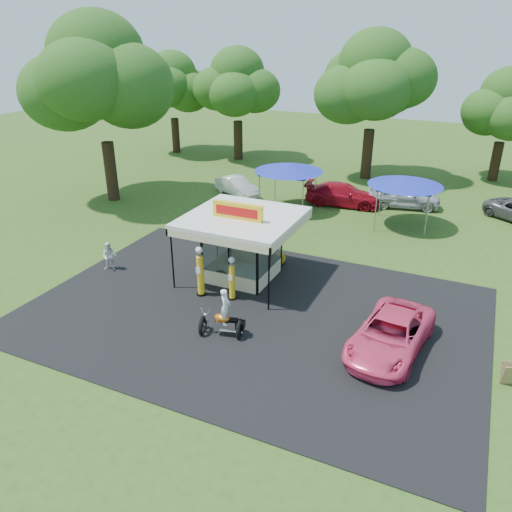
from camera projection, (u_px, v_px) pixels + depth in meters
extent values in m
plane|color=#2D5019|center=(233.00, 334.00, 21.04)|extent=(120.00, 120.00, 0.00)
cube|color=black|center=(253.00, 312.00, 22.68)|extent=(20.00, 14.00, 0.04)
cube|color=white|center=(243.00, 276.00, 25.92)|extent=(3.00, 3.00, 0.06)
cube|color=white|center=(242.00, 217.00, 24.58)|extent=(5.40, 5.40, 0.18)
cube|color=yellow|center=(238.00, 211.00, 23.96)|extent=(2.60, 0.25, 0.80)
cube|color=red|center=(236.00, 212.00, 23.85)|extent=(2.21, 0.02, 0.45)
cylinder|color=black|center=(172.00, 259.00, 24.14)|extent=(0.08, 0.08, 3.20)
cylinder|color=black|center=(269.00, 279.00, 22.19)|extent=(0.08, 0.08, 3.20)
cylinder|color=black|center=(201.00, 294.00, 24.13)|extent=(0.48, 0.48, 0.11)
cylinder|color=yellow|center=(200.00, 275.00, 23.70)|extent=(0.33, 0.33, 1.95)
cylinder|color=silver|center=(199.00, 254.00, 23.26)|extent=(0.22, 0.22, 0.22)
sphere|color=white|center=(199.00, 250.00, 23.17)|extent=(0.35, 0.35, 0.35)
cube|color=white|center=(198.00, 271.00, 23.41)|extent=(0.24, 0.02, 0.33)
cylinder|color=black|center=(232.00, 298.00, 23.77)|extent=(0.41, 0.41, 0.09)
cylinder|color=yellow|center=(232.00, 282.00, 23.40)|extent=(0.28, 0.28, 1.69)
cylinder|color=silver|center=(232.00, 264.00, 23.01)|extent=(0.19, 0.19, 0.19)
sphere|color=white|center=(232.00, 260.00, 22.94)|extent=(0.30, 0.30, 0.30)
cube|color=white|center=(230.00, 278.00, 23.15)|extent=(0.21, 0.02, 0.28)
torus|color=black|center=(203.00, 325.00, 21.00)|extent=(0.39, 0.90, 0.89)
torus|color=black|center=(240.00, 329.00, 20.74)|extent=(0.39, 0.90, 0.89)
cube|color=silver|center=(222.00, 324.00, 20.79)|extent=(0.64, 0.44, 0.32)
ellipsoid|color=#D15E0E|center=(222.00, 318.00, 20.67)|extent=(0.68, 0.38, 0.32)
cube|color=black|center=(231.00, 320.00, 20.64)|extent=(0.63, 0.42, 0.11)
cube|color=black|center=(240.00, 325.00, 20.65)|extent=(0.45, 0.44, 0.30)
cylinder|color=silver|center=(206.00, 318.00, 20.82)|extent=(0.47, 0.18, 0.95)
cylinder|color=silver|center=(209.00, 311.00, 20.64)|extent=(0.21, 0.63, 0.05)
sphere|color=silver|center=(205.00, 315.00, 20.75)|extent=(0.17, 0.17, 0.17)
imported|color=white|center=(225.00, 307.00, 20.42)|extent=(0.52, 0.66, 1.59)
torus|color=black|center=(222.00, 278.00, 24.99)|extent=(0.74, 0.38, 0.74)
torus|color=black|center=(221.00, 277.00, 25.16)|extent=(0.72, 0.36, 0.74)
cube|color=#593819|center=(508.00, 376.00, 17.83)|extent=(0.52, 0.35, 0.86)
cube|color=#593819|center=(508.00, 372.00, 18.00)|extent=(0.52, 0.35, 0.86)
imported|color=yellow|center=(261.00, 253.00, 27.56)|extent=(2.82, 1.13, 0.96)
imported|color=#FA4476|center=(390.00, 335.00, 19.69)|extent=(3.09, 5.61, 1.49)
imported|color=white|center=(110.00, 256.00, 26.38)|extent=(0.95, 0.87, 1.58)
imported|color=white|center=(237.00, 186.00, 38.58)|extent=(4.38, 3.24, 1.38)
imported|color=#AD0D1E|center=(343.00, 195.00, 36.27)|extent=(5.68, 2.78, 1.59)
imported|color=#B4B5B9|center=(404.00, 195.00, 35.83)|extent=(5.41, 3.04, 1.74)
cylinder|color=gray|center=(276.00, 183.00, 37.11)|extent=(0.07, 0.07, 2.66)
cylinder|color=gray|center=(316.00, 188.00, 35.92)|extent=(0.07, 0.07, 2.66)
cylinder|color=gray|center=(259.00, 194.00, 34.54)|extent=(0.07, 0.07, 2.66)
cylinder|color=gray|center=(301.00, 200.00, 33.34)|extent=(0.07, 0.07, 2.66)
cube|color=#1A2AAD|center=(289.00, 172.00, 34.65)|extent=(3.32, 3.32, 0.13)
cone|color=#1A2AAD|center=(289.00, 167.00, 34.51)|extent=(4.78, 4.78, 0.55)
cylinder|color=gray|center=(383.00, 197.00, 34.05)|extent=(0.07, 0.07, 2.62)
cylinder|color=gray|center=(430.00, 203.00, 32.87)|extent=(0.07, 0.07, 2.62)
cylinder|color=gray|center=(373.00, 211.00, 31.50)|extent=(0.07, 0.07, 2.62)
cylinder|color=gray|center=(424.00, 218.00, 30.33)|extent=(0.07, 0.07, 2.62)
cube|color=#1A2AAD|center=(405.00, 186.00, 31.62)|extent=(3.28, 3.28, 0.13)
cone|color=#1A2AAD|center=(406.00, 181.00, 31.48)|extent=(4.72, 4.72, 0.55)
cylinder|color=black|center=(176.00, 135.00, 51.67)|extent=(0.79, 0.79, 3.50)
ellipsoid|color=#1F4F16|center=(173.00, 90.00, 49.81)|extent=(8.26, 8.26, 7.08)
cylinder|color=black|center=(238.00, 140.00, 48.93)|extent=(0.88, 0.88, 3.70)
ellipsoid|color=#1F4F16|center=(237.00, 90.00, 46.98)|extent=(8.59, 8.59, 7.36)
cylinder|color=black|center=(367.00, 154.00, 42.51)|extent=(0.89, 0.89, 4.15)
ellipsoid|color=#1F4F16|center=(373.00, 88.00, 40.28)|extent=(9.95, 9.95, 8.53)
cylinder|color=black|center=(496.00, 161.00, 42.00)|extent=(0.81, 0.81, 3.23)
ellipsoid|color=#1F4F16|center=(506.00, 111.00, 40.29)|extent=(7.54, 7.54, 6.46)
cylinder|color=black|center=(111.00, 171.00, 36.93)|extent=(0.87, 0.87, 4.33)
ellipsoid|color=#1F4F16|center=(101.00, 88.00, 34.50)|extent=(11.12, 11.12, 9.53)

